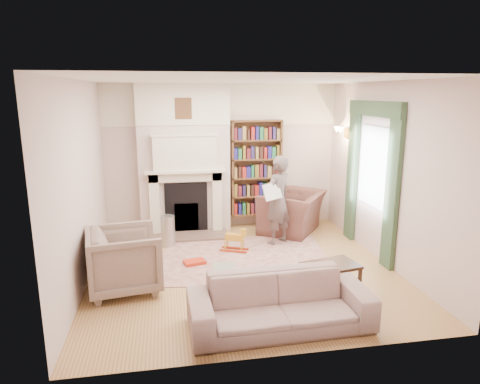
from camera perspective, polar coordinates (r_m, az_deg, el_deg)
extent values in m
plane|color=#99673D|center=(6.64, 0.38, -10.20)|extent=(4.50, 4.50, 0.00)
plane|color=white|center=(6.10, 0.42, 14.74)|extent=(4.50, 4.50, 0.00)
plane|color=beige|center=(8.41, -2.36, 4.71)|extent=(4.50, 0.00, 4.50)
plane|color=beige|center=(4.09, 6.07, -4.41)|extent=(4.50, 0.00, 4.50)
plane|color=beige|center=(6.23, -20.42, 0.92)|extent=(0.00, 4.50, 4.50)
plane|color=beige|center=(6.97, 18.92, 2.27)|extent=(0.00, 4.50, 4.50)
cube|color=beige|center=(8.17, -7.43, 4.36)|extent=(1.70, 0.35, 2.80)
cube|color=silver|center=(7.92, -7.30, 2.77)|extent=(1.47, 0.24, 0.05)
cube|color=black|center=(8.17, -7.18, -2.10)|extent=(0.80, 0.06, 0.96)
cube|color=silver|center=(7.89, -7.37, 5.19)|extent=(1.15, 0.18, 0.62)
cube|color=brown|center=(8.43, 2.16, 3.18)|extent=(1.00, 0.24, 1.85)
cube|color=silver|center=(7.31, 17.35, 3.24)|extent=(0.02, 0.90, 1.30)
cube|color=#2E442C|center=(6.73, 19.63, 0.10)|extent=(0.07, 0.32, 2.40)
cube|color=#2E442C|center=(7.95, 14.73, 2.34)|extent=(0.07, 0.32, 2.40)
cube|color=#2E442C|center=(7.19, 17.54, 10.55)|extent=(0.09, 1.70, 0.24)
cube|color=#C7B197|center=(7.03, 0.62, -8.78)|extent=(2.90, 2.36, 0.01)
imported|color=#52322C|center=(8.29, 6.94, -2.67)|extent=(1.54, 1.57, 0.77)
imported|color=gray|center=(6.04, -15.13, -8.72)|extent=(1.08, 1.06, 0.86)
imported|color=#A8988A|center=(5.03, 5.38, -14.48)|extent=(2.09, 0.86, 0.60)
imported|color=#534542|center=(7.51, 5.05, -1.11)|extent=(0.69, 0.64, 1.58)
cube|color=silver|center=(7.23, 4.34, 0.06)|extent=(0.40, 0.32, 0.27)
cylinder|color=#ADB0B5|center=(7.58, -9.57, -5.15)|extent=(0.28, 0.28, 0.55)
cube|color=gold|center=(6.62, -2.13, -10.02)|extent=(0.38, 0.38, 0.03)
cube|color=red|center=(6.82, -6.08, -9.28)|extent=(0.37, 0.29, 0.05)
cube|color=red|center=(6.49, 5.80, -10.64)|extent=(0.30, 0.29, 0.02)
cube|color=red|center=(6.50, 4.00, -10.56)|extent=(0.27, 0.22, 0.02)
cube|color=red|center=(6.34, 6.58, -11.24)|extent=(0.29, 0.26, 0.02)
cube|color=red|center=(6.05, 2.00, -12.41)|extent=(0.30, 0.28, 0.02)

